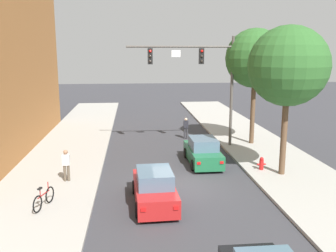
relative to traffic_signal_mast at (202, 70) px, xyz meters
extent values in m
plane|color=#38383D|center=(-2.52, -7.44, -5.37)|extent=(120.00, 120.00, 0.00)
cube|color=#A8A59E|center=(-9.02, -7.44, -5.30)|extent=(5.00, 60.00, 0.15)
cube|color=#A8A59E|center=(3.98, -7.44, -5.30)|extent=(5.00, 60.00, 0.15)
cylinder|color=#514C47|center=(2.08, 0.01, -1.47)|extent=(0.20, 0.20, 7.50)
cylinder|color=#514C47|center=(-1.50, 0.01, 1.58)|extent=(7.17, 0.14, 0.14)
cube|color=black|center=(-0.07, 0.01, 0.95)|extent=(0.32, 0.28, 1.05)
sphere|color=red|center=(-0.07, -0.14, 1.28)|extent=(0.18, 0.18, 0.18)
sphere|color=#2D2823|center=(-0.07, -0.14, 0.95)|extent=(0.18, 0.18, 0.18)
sphere|color=#2D2823|center=(-0.07, -0.14, 0.62)|extent=(0.18, 0.18, 0.18)
cube|color=black|center=(-3.51, 0.01, 0.95)|extent=(0.32, 0.28, 1.05)
sphere|color=red|center=(-3.51, -0.14, 1.28)|extent=(0.18, 0.18, 0.18)
sphere|color=#2D2823|center=(-3.51, -0.14, 0.95)|extent=(0.18, 0.18, 0.18)
sphere|color=#2D2823|center=(-3.51, -0.14, 0.62)|extent=(0.18, 0.18, 0.18)
cube|color=white|center=(-1.79, -0.01, 1.13)|extent=(0.60, 0.03, 0.44)
cube|color=#1E663D|center=(-0.58, -3.71, -4.81)|extent=(1.75, 4.22, 0.80)
cube|color=slate|center=(-0.58, -3.86, -4.09)|extent=(1.52, 2.02, 0.64)
cylinder|color=black|center=(-1.41, -2.42, -5.05)|extent=(0.23, 0.64, 0.64)
cylinder|color=black|center=(0.21, -2.40, -5.05)|extent=(0.23, 0.64, 0.64)
cylinder|color=black|center=(-1.38, -5.02, -5.05)|extent=(0.23, 0.64, 0.64)
cylinder|color=black|center=(0.24, -5.00, -5.05)|extent=(0.23, 0.64, 0.64)
cube|color=red|center=(-1.20, -5.84, -4.69)|extent=(0.20, 0.04, 0.14)
cube|color=red|center=(0.08, -5.82, -4.69)|extent=(0.20, 0.04, 0.14)
cube|color=#B21E1E|center=(-3.84, -9.44, -4.81)|extent=(1.86, 4.26, 0.80)
cube|color=slate|center=(-3.83, -9.59, -4.09)|extent=(1.58, 2.06, 0.64)
cylinder|color=black|center=(-4.70, -8.17, -5.05)|extent=(0.24, 0.65, 0.64)
cylinder|color=black|center=(-3.08, -8.11, -5.05)|extent=(0.24, 0.65, 0.64)
cylinder|color=black|center=(-4.60, -10.77, -5.05)|extent=(0.24, 0.65, 0.64)
cylinder|color=black|center=(-2.98, -10.71, -5.05)|extent=(0.24, 0.65, 0.64)
cube|color=red|center=(-4.39, -11.58, -4.69)|extent=(0.20, 0.05, 0.14)
cube|color=red|center=(-3.12, -11.53, -4.69)|extent=(0.20, 0.05, 0.14)
cylinder|color=brown|center=(-8.23, -6.49, -4.80)|extent=(0.14, 0.14, 0.85)
cylinder|color=brown|center=(-8.05, -6.49, -4.80)|extent=(0.14, 0.14, 0.85)
cube|color=silver|center=(-8.14, -6.49, -4.09)|extent=(0.36, 0.22, 0.56)
sphere|color=#9E7051|center=(-8.14, -6.49, -3.69)|extent=(0.22, 0.22, 0.22)
cylinder|color=#333338|center=(-0.76, 2.74, -4.95)|extent=(0.14, 0.14, 0.85)
cylinder|color=#333338|center=(-0.58, 2.74, -4.95)|extent=(0.14, 0.14, 0.85)
cube|color=#26262D|center=(-0.67, 2.74, -4.24)|extent=(0.36, 0.22, 0.56)
sphere|color=beige|center=(-0.67, 2.74, -3.84)|extent=(0.22, 0.22, 0.22)
torus|color=black|center=(-8.41, -9.20, -4.86)|extent=(0.25, 0.71, 0.72)
torus|color=black|center=(-8.69, -10.22, -4.86)|extent=(0.25, 0.71, 0.72)
cylinder|color=maroon|center=(-8.55, -9.71, -4.64)|extent=(0.30, 0.92, 0.05)
cylinder|color=maroon|center=(-8.62, -9.96, -4.46)|extent=(0.04, 0.04, 0.35)
cylinder|color=maroon|center=(-8.44, -9.31, -4.44)|extent=(0.04, 0.04, 0.40)
cube|color=black|center=(-8.62, -9.96, -4.28)|extent=(0.18, 0.26, 0.06)
cylinder|color=red|center=(2.39, -5.63, -4.95)|extent=(0.24, 0.24, 0.55)
sphere|color=red|center=(2.39, -5.63, -4.61)|extent=(0.22, 0.22, 0.22)
cylinder|color=red|center=(2.21, -5.63, -4.92)|extent=(0.12, 0.09, 0.09)
cylinder|color=red|center=(2.57, -5.63, -4.92)|extent=(0.12, 0.09, 0.09)
cylinder|color=brown|center=(3.24, -6.44, -3.11)|extent=(0.32, 0.32, 4.22)
sphere|color=#2D6028|center=(3.24, -6.44, 0.55)|extent=(4.14, 4.14, 4.14)
cylinder|color=brown|center=(3.76, 0.38, -2.98)|extent=(0.32, 0.32, 4.49)
sphere|color=#2D6028|center=(3.76, 0.38, 0.80)|extent=(4.10, 4.10, 4.10)
camera|label=1|loc=(-4.72, -24.94, 1.31)|focal=39.69mm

